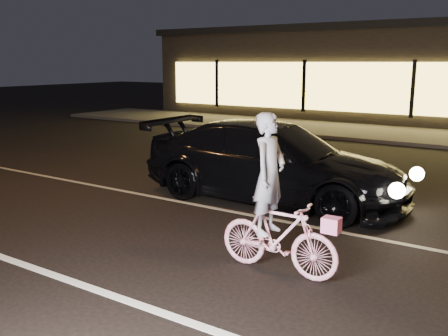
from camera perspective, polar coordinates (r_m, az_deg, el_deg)
The scene contains 7 objects.
ground at distance 7.32m, azimuth -7.04°, elevation -8.93°, with size 90.00×90.00×0.00m, color black.
lane_stripe_near at distance 6.34m, azimuth -16.01°, elevation -12.69°, with size 60.00×0.12×0.01m, color silver.
lane_stripe_far at distance 8.85m, azimuth 1.33°, elevation -5.07°, with size 60.00×0.10×0.01m, color gray.
sidewalk at distance 18.91m, azimuth 19.22°, elevation 3.62°, with size 30.00×4.00×0.12m, color #383533.
storefront at distance 24.58m, azimuth 23.03°, elevation 10.02°, with size 25.40×8.42×4.20m.
cyclist at distance 6.24m, azimuth 5.92°, elevation -5.65°, with size 1.60×0.55×2.02m.
sedan at distance 9.51m, azimuth 5.62°, elevation 0.69°, with size 5.19×2.13×1.50m.
Camera 1 is at (4.45, -5.20, 2.61)m, focal length 40.00 mm.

